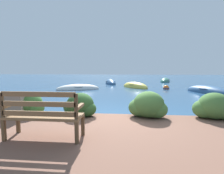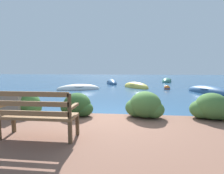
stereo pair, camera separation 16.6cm
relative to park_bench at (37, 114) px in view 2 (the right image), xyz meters
name	(u,v)px [view 2 (the right image)]	position (x,y,z in m)	size (l,w,h in m)	color
ground_plane	(112,121)	(1.21, 1.96, -0.70)	(80.00, 80.00, 0.00)	navy
park_bench	(37,114)	(0.00, 0.00, 0.00)	(1.44, 0.48, 0.93)	brown
hedge_clump_far_left	(26,104)	(-1.28, 1.64, -0.19)	(0.99, 0.71, 0.67)	#38662D
hedge_clump_left	(77,106)	(0.23, 1.66, -0.20)	(0.96, 0.69, 0.65)	#284C23
hedge_clump_centre	(145,106)	(2.13, 1.70, -0.17)	(1.05, 0.76, 0.72)	#426B33
hedge_clump_right	(211,108)	(3.85, 1.72, -0.18)	(1.03, 0.74, 0.70)	#426B33
rowboat_nearest	(209,92)	(6.63, 8.45, -0.64)	(2.29, 3.37, 0.82)	#2D517A
rowboat_mid	(79,89)	(-2.08, 9.40, -0.64)	(3.30, 2.11, 0.72)	silver
rowboat_far	(136,87)	(2.15, 11.20, -0.64)	(2.50, 2.73, 0.81)	#DBC64C
rowboat_outer	(112,83)	(-0.19, 14.50, -0.64)	(1.70, 3.14, 0.83)	#2D517A
rowboat_distant	(167,81)	(5.91, 17.82, -0.63)	(1.78, 3.02, 0.85)	#336B5B
mooring_buoy	(167,88)	(4.45, 10.36, -0.62)	(0.50, 0.50, 0.45)	orange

